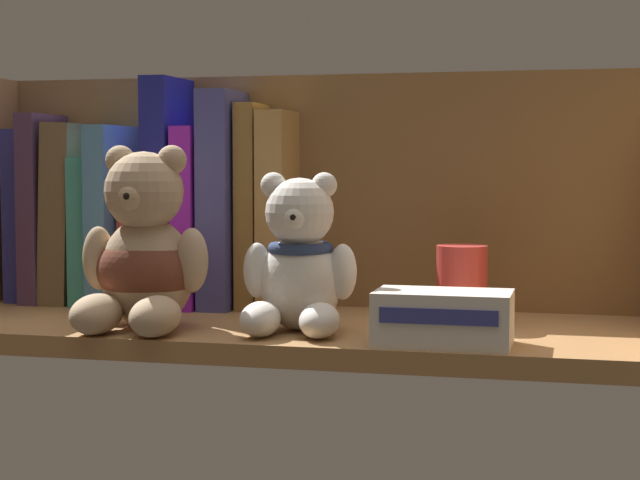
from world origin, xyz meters
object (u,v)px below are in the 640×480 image
(book_0, at_px, (31,215))
(pillar_candle, at_px, (462,285))
(book_6, at_px, (176,193))
(book_4, at_px, (123,215))
(book_7, at_px, (201,217))
(book_8, at_px, (229,199))
(book_2, at_px, (76,213))
(book_3, at_px, (101,230))
(teddy_bear_larger, at_px, (144,257))
(teddy_bear_smaller, at_px, (299,264))
(book_5, at_px, (149,230))
(book_10, at_px, (281,210))
(small_product_box, at_px, (443,318))
(book_1, at_px, (51,208))
(book_9, at_px, (256,206))

(book_0, bearing_deg, pillar_candle, -8.96)
(book_6, bearing_deg, book_4, 180.00)
(book_7, bearing_deg, book_8, 0.00)
(book_0, xyz_separation_m, book_4, (0.11, 0.00, 0.00))
(book_2, bearing_deg, book_0, -180.00)
(book_6, height_order, book_8, book_6)
(book_3, xyz_separation_m, teddy_bear_larger, (0.13, -0.17, -0.01))
(book_2, relative_size, teddy_bear_smaller, 1.36)
(book_2, height_order, book_5, book_2)
(book_5, relative_size, book_10, 0.77)
(book_0, height_order, book_7, book_7)
(book_8, bearing_deg, book_7, -180.00)
(book_3, height_order, book_10, book_10)
(book_3, xyz_separation_m, small_product_box, (0.41, -0.20, -0.06))
(book_6, distance_m, teddy_bear_larger, 0.19)
(book_3, height_order, pillar_candle, book_3)
(book_4, xyz_separation_m, teddy_bear_larger, (0.10, -0.17, -0.03))
(teddy_bear_larger, bearing_deg, book_1, 137.53)
(book_3, xyz_separation_m, book_9, (0.18, 0.00, 0.03))
(book_4, relative_size, teddy_bear_smaller, 1.33)
(book_3, relative_size, pillar_candle, 2.10)
(book_2, distance_m, book_3, 0.04)
(book_2, bearing_deg, teddy_bear_larger, -47.60)
(book_1, distance_m, book_10, 0.28)
(book_2, distance_m, book_7, 0.15)
(small_product_box, bearing_deg, book_1, 157.64)
(book_4, xyz_separation_m, book_8, (0.13, -0.00, 0.02))
(book_6, bearing_deg, teddy_bear_larger, -78.08)
(pillar_candle, bearing_deg, book_2, 169.92)
(book_3, xyz_separation_m, book_5, (0.06, 0.00, 0.00))
(book_1, distance_m, book_6, 0.15)
(book_7, bearing_deg, book_6, 180.00)
(book_0, height_order, book_2, book_2)
(book_0, xyz_separation_m, book_2, (0.06, 0.00, 0.00))
(book_2, height_order, small_product_box, book_2)
(book_5, height_order, pillar_candle, book_5)
(book_7, bearing_deg, book_9, 0.00)
(book_9, xyz_separation_m, book_10, (0.03, 0.00, -0.00))
(book_10, bearing_deg, book_9, 180.00)
(book_4, xyz_separation_m, book_10, (0.19, -0.00, 0.01))
(book_5, xyz_separation_m, pillar_candle, (0.36, -0.08, -0.04))
(book_4, height_order, book_5, book_4)
(book_4, distance_m, book_8, 0.13)
(teddy_bear_larger, bearing_deg, pillar_candle, 18.01)
(book_5, xyz_separation_m, small_product_box, (0.36, -0.20, -0.06))
(book_3, xyz_separation_m, teddy_bear_smaller, (0.28, -0.16, -0.02))
(book_8, bearing_deg, book_2, 180.00)
(book_8, bearing_deg, small_product_box, -36.83)
(book_10, height_order, teddy_bear_smaller, book_10)
(teddy_bear_larger, bearing_deg, book_0, 141.11)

